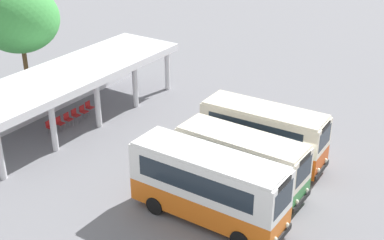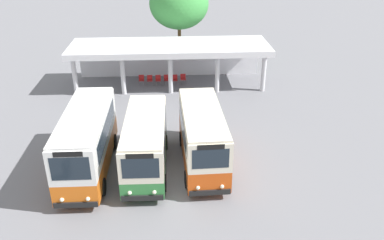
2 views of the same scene
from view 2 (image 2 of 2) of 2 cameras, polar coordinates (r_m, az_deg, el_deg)
ground_plane at (r=20.65m, az=-3.14°, el=-9.67°), size 180.00×180.00×0.00m
city_bus_nearest_orange at (r=21.69m, az=-14.91°, el=-2.76°), size 2.29×7.49×3.45m
city_bus_second_in_row at (r=21.33m, az=-6.73°, el=-3.13°), size 2.31×6.77×3.04m
city_bus_middle_cream at (r=21.58m, az=1.50°, el=-2.24°), size 2.39×6.95×3.27m
terminal_canopy at (r=33.35m, az=-3.22°, el=9.72°), size 16.14×4.97×3.40m
waiting_chair_end_by_column at (r=33.42m, az=-7.30°, el=5.86°), size 0.46×0.46×0.86m
waiting_chair_second_from_end at (r=33.30m, az=-6.11°, el=5.85°), size 0.46×0.46×0.86m
waiting_chair_middle_seat at (r=33.26m, az=-4.90°, el=5.88°), size 0.46×0.46×0.86m
waiting_chair_fourth_seat at (r=33.28m, az=-3.69°, el=5.93°), size 0.46×0.46×0.86m
waiting_chair_fifth_seat at (r=33.24m, az=-2.49°, el=5.94°), size 0.46×0.46×0.86m
waiting_chair_far_end_seat at (r=33.40m, az=-1.29°, el=6.06°), size 0.46×0.46×0.86m
roadside_tree_behind_canopy at (r=37.56m, az=-1.89°, el=16.41°), size 5.41×5.41×7.93m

